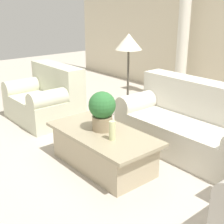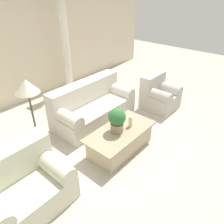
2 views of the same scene
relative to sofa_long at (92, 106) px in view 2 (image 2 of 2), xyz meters
name	(u,v)px [view 2 (image 2 of 2)]	position (x,y,z in m)	size (l,w,h in m)	color
ground_plane	(104,139)	(-0.40, -0.73, -0.36)	(16.00, 16.00, 0.00)	#BCB2A3
wall_back	(17,41)	(-0.40, 2.14, 1.24)	(10.00, 0.06, 3.20)	beige
sofa_long	(92,106)	(0.00, 0.00, 0.00)	(1.97, 0.91, 0.91)	beige
loveseat	(22,186)	(-2.30, -0.90, 0.01)	(1.21, 0.91, 0.91)	beige
coffee_table	(120,140)	(-0.42, -1.19, -0.13)	(1.43, 0.72, 0.44)	tan
potted_plant	(117,119)	(-0.48, -1.15, 0.34)	(0.32, 0.32, 0.47)	#937F60
pillar_candle	(130,121)	(-0.19, -1.24, 0.19)	(0.07, 0.07, 0.22)	beige
floor_lamp	(27,89)	(-1.41, 0.13, 0.89)	(0.43, 0.43, 1.43)	#4C473D
column_right	(65,47)	(0.71, 1.69, 0.95)	(0.31, 0.31, 2.57)	silver
armchair	(159,95)	(1.53, -0.89, 0.01)	(0.79, 0.81, 0.87)	#B7B2A8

